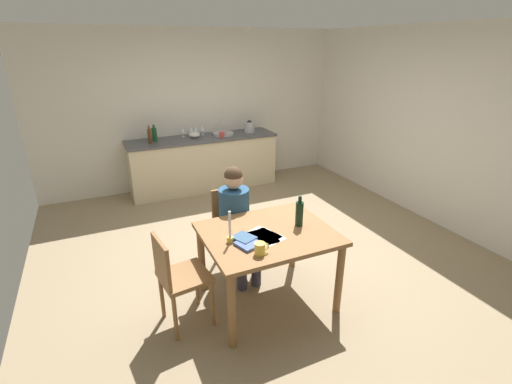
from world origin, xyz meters
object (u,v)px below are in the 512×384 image
object	(u,v)px
coffee_mug	(260,248)
bottle_vinegar	(154,134)
dining_table	(268,242)
book_cookery	(248,244)
teacup_on_counter	(222,135)
chair_at_table	(232,225)
candlestick	(230,234)
wine_glass_by_kettle	(196,129)
wine_bottle_on_table	(299,213)
bottle_oil	(150,136)
stovetop_kettle	(249,127)
person_seated	(237,216)
wine_glass_near_sink	(202,129)
mixing_bowl	(195,135)
wine_glass_back_right	(183,130)
sink_unit	(223,134)
chair_side_empty	(178,276)
wine_glass_back_left	(191,130)
book_magazine	(244,238)

from	to	relation	value
coffee_mug	bottle_vinegar	world-z (taller)	bottle_vinegar
dining_table	coffee_mug	size ratio (longest dim) A/B	9.07
book_cookery	teacup_on_counter	size ratio (longest dim) A/B	1.52
chair_at_table	candlestick	world-z (taller)	candlestick
wine_glass_by_kettle	wine_bottle_on_table	bearing A→B (deg)	-89.36
dining_table	coffee_mug	xyz separation A→B (m)	(-0.22, -0.31, 0.16)
bottle_oil	stovetop_kettle	distance (m)	1.72
candlestick	coffee_mug	bearing A→B (deg)	-60.87
person_seated	wine_glass_near_sink	world-z (taller)	person_seated
wine_glass_by_kettle	book_cookery	bearing A→B (deg)	-98.87
mixing_bowl	wine_glass_back_right	distance (m)	0.21
bottle_vinegar	wine_glass_near_sink	bearing A→B (deg)	6.47
bottle_vinegar	stovetop_kettle	size ratio (longest dim) A/B	1.18
chair_at_table	bottle_vinegar	xyz separation A→B (m)	(-0.34, 2.51, 0.51)
teacup_on_counter	wine_bottle_on_table	bearing A→B (deg)	-96.03
book_cookery	sink_unit	world-z (taller)	sink_unit
chair_side_empty	coffee_mug	size ratio (longest dim) A/B	6.91
wine_bottle_on_table	wine_glass_back_left	world-z (taller)	wine_glass_back_left
wine_glass_back_right	wine_glass_back_left	bearing A→B (deg)	0.00
sink_unit	mixing_bowl	bearing A→B (deg)	176.95
sink_unit	wine_glass_near_sink	size ratio (longest dim) A/B	2.34
stovetop_kettle	wine_glass_near_sink	world-z (taller)	stovetop_kettle
coffee_mug	book_magazine	bearing A→B (deg)	97.17
wine_glass_near_sink	wine_glass_back_right	distance (m)	0.33
wine_glass_back_right	teacup_on_counter	bearing A→B (deg)	-27.24
wine_glass_back_right	coffee_mug	bearing A→B (deg)	-94.44
book_magazine	wine_glass_near_sink	size ratio (longest dim) A/B	1.21
mixing_bowl	bottle_vinegar	bearing A→B (deg)	177.57
wine_glass_by_kettle	wine_glass_back_right	bearing A→B (deg)	180.00
bottle_vinegar	wine_glass_back_left	bearing A→B (deg)	8.49
mixing_bowl	wine_glass_by_kettle	world-z (taller)	wine_glass_by_kettle
wine_bottle_on_table	wine_glass_back_right	world-z (taller)	wine_glass_back_right
stovetop_kettle	coffee_mug	bearing A→B (deg)	-112.25
stovetop_kettle	person_seated	bearing A→B (deg)	-116.23
candlestick	wine_glass_back_right	xyz separation A→B (m)	(0.44, 3.36, 0.17)
candlestick	teacup_on_counter	size ratio (longest dim) A/B	2.40
wine_glass_near_sink	candlestick	bearing A→B (deg)	-102.95
dining_table	wine_glass_by_kettle	world-z (taller)	wine_glass_by_kettle
dining_table	wine_glass_near_sink	bearing A→B (deg)	83.25
bottle_oil	wine_glass_by_kettle	xyz separation A→B (m)	(0.80, 0.21, -0.01)
chair_side_empty	wine_glass_back_left	bearing A→B (deg)	72.51
coffee_mug	wine_glass_back_right	world-z (taller)	wine_glass_back_right
sink_unit	wine_glass_by_kettle	distance (m)	0.46
dining_table	book_cookery	distance (m)	0.32
dining_table	bottle_oil	distance (m)	3.18
wine_glass_near_sink	stovetop_kettle	bearing A→B (deg)	-10.52
sink_unit	stovetop_kettle	bearing A→B (deg)	-0.49
book_magazine	wine_glass_back_right	distance (m)	3.40
candlestick	book_cookery	world-z (taller)	candlestick
bottle_oil	wine_glass_back_left	bearing A→B (deg)	16.51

